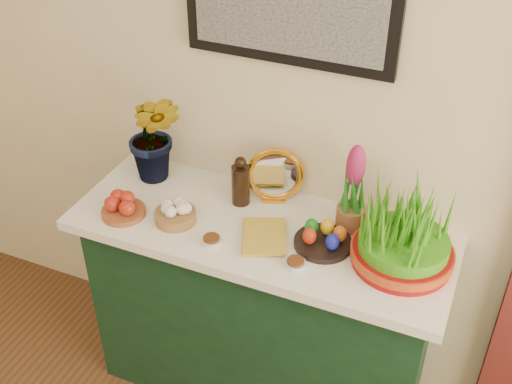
# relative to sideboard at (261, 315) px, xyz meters

# --- Properties ---
(sideboard) EXTENTS (1.30, 0.45, 0.85)m
(sideboard) POSITION_rel_sideboard_xyz_m (0.00, 0.00, 0.00)
(sideboard) COLOR #13361E
(sideboard) RESTS_ON ground
(tablecloth) EXTENTS (1.40, 0.55, 0.04)m
(tablecloth) POSITION_rel_sideboard_xyz_m (0.00, 0.00, 0.45)
(tablecloth) COLOR white
(tablecloth) RESTS_ON sideboard
(hyacinth_green) EXTENTS (0.28, 0.25, 0.51)m
(hyacinth_green) POSITION_rel_sideboard_xyz_m (-0.50, 0.12, 0.72)
(hyacinth_green) COLOR #227B1F
(hyacinth_green) RESTS_ON tablecloth
(apple_bowl) EXTENTS (0.21, 0.21, 0.08)m
(apple_bowl) POSITION_rel_sideboard_xyz_m (-0.49, -0.14, 0.50)
(apple_bowl) COLOR brown
(apple_bowl) RESTS_ON tablecloth
(garlic_basket) EXTENTS (0.17, 0.17, 0.09)m
(garlic_basket) POSITION_rel_sideboard_xyz_m (-0.30, -0.10, 0.50)
(garlic_basket) COLOR #AC7245
(garlic_basket) RESTS_ON tablecloth
(vinegar_cruet) EXTENTS (0.07, 0.07, 0.20)m
(vinegar_cruet) POSITION_rel_sideboard_xyz_m (-0.13, 0.10, 0.55)
(vinegar_cruet) COLOR black
(vinegar_cruet) RESTS_ON tablecloth
(mirror) EXTENTS (0.22, 0.13, 0.22)m
(mirror) POSITION_rel_sideboard_xyz_m (-0.02, 0.17, 0.57)
(mirror) COLOR gold
(mirror) RESTS_ON tablecloth
(book) EXTENTS (0.20, 0.24, 0.03)m
(book) POSITION_rel_sideboard_xyz_m (-0.03, -0.10, 0.48)
(book) COLOR gold
(book) RESTS_ON tablecloth
(spice_dish_left) EXTENTS (0.07, 0.07, 0.03)m
(spice_dish_left) POSITION_rel_sideboard_xyz_m (-0.12, -0.16, 0.48)
(spice_dish_left) COLOR silver
(spice_dish_left) RESTS_ON tablecloth
(spice_dish_right) EXTENTS (0.07, 0.07, 0.03)m
(spice_dish_right) POSITION_rel_sideboard_xyz_m (0.19, -0.16, 0.48)
(spice_dish_right) COLOR silver
(spice_dish_right) RESTS_ON tablecloth
(egg_plate) EXTENTS (0.27, 0.27, 0.08)m
(egg_plate) POSITION_rel_sideboard_xyz_m (0.24, -0.02, 0.50)
(egg_plate) COLOR black
(egg_plate) RESTS_ON tablecloth
(hyacinth_pink) EXTENTS (0.11, 0.11, 0.34)m
(hyacinth_pink) POSITION_rel_sideboard_xyz_m (0.30, 0.12, 0.62)
(hyacinth_pink) COLOR #9B5F37
(hyacinth_pink) RESTS_ON tablecloth
(wheatgrass_sabzeh) EXTENTS (0.34, 0.34, 0.28)m
(wheatgrass_sabzeh) POSITION_rel_sideboard_xyz_m (0.51, -0.00, 0.59)
(wheatgrass_sabzeh) COLOR #970A0B
(wheatgrass_sabzeh) RESTS_ON tablecloth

